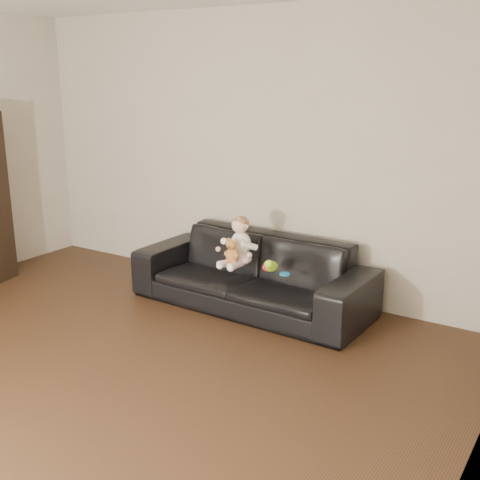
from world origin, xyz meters
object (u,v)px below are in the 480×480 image
Objects in this scene: baby at (239,244)px; toy_rattle at (267,267)px; sofa at (252,273)px; toy_blue_disc at (285,274)px; teddy_bear at (232,251)px; toy_green at (271,266)px.

toy_rattle is at bearing 5.00° from baby.
toy_blue_disc is (0.41, -0.14, 0.10)m from sofa.
sofa is 0.31m from toy_rattle.
teddy_bear reaches higher than sofa.
sofa is 16.50× the size of toy_green.
teddy_bear is at bearing -167.01° from toy_blue_disc.
toy_blue_disc is (0.17, 0.01, -0.03)m from toy_rattle.
baby is 3.30× the size of toy_green.
toy_green is at bearing 9.40° from baby.
toy_rattle is at bearing -145.54° from toy_green.
teddy_bear is 0.49m from toy_blue_disc.
toy_blue_disc is at bearing 1.75° from toy_rattle.
baby is 5.70× the size of toy_rattle.
toy_blue_disc is at bearing -6.78° from toy_green.
baby is at bearing 116.47° from teddy_bear.
sofa reaches higher than toy_green.
toy_green reaches higher than toy_rattle.
toy_blue_disc is at bearing -17.26° from sofa.
toy_rattle is (0.28, 0.10, -0.12)m from teddy_bear.
baby is 1.97× the size of teddy_bear.
sofa is 0.33m from toy_green.
sofa is 0.44m from toy_blue_disc.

